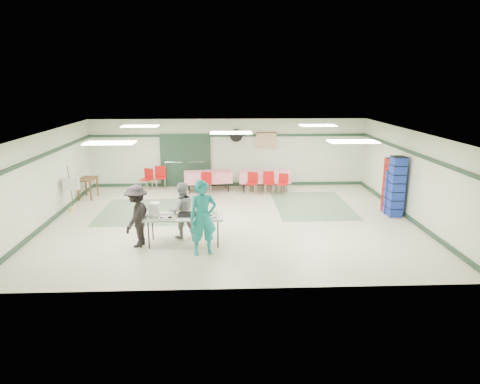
{
  "coord_description": "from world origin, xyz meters",
  "views": [
    {
      "loc": [
        -0.26,
        -12.51,
        4.14
      ],
      "look_at": [
        0.25,
        -0.3,
        0.97
      ],
      "focal_mm": 32.0,
      "sensor_mm": 36.0,
      "label": 1
    }
  ],
  "objects_px": {
    "dining_table_b": "(208,177)",
    "broom": "(70,187)",
    "volunteer_grey": "(182,210)",
    "crate_stack_blue_b": "(391,192)",
    "chair_b": "(252,181)",
    "chair_loose_b": "(148,177)",
    "volunteer_teal": "(203,218)",
    "chair_loose_a": "(160,175)",
    "serving_table": "(184,217)",
    "chair_d": "(206,181)",
    "crate_stack_blue_a": "(396,187)",
    "volunteer_dark": "(137,216)",
    "chair_c": "(283,182)",
    "dining_table_a": "(265,176)",
    "printer_table": "(87,181)",
    "office_printer": "(72,184)",
    "chair_a": "(269,180)",
    "crate_stack_red": "(391,186)"
  },
  "relations": [
    {
      "from": "chair_b",
      "to": "chair_loose_b",
      "type": "bearing_deg",
      "value": -173.99
    },
    {
      "from": "chair_a",
      "to": "printer_table",
      "type": "bearing_deg",
      "value": -178.62
    },
    {
      "from": "volunteer_teal",
      "to": "chair_b",
      "type": "xyz_separation_m",
      "value": [
        1.59,
        5.66,
        -0.42
      ]
    },
    {
      "from": "volunteer_grey",
      "to": "crate_stack_blue_b",
      "type": "bearing_deg",
      "value": -179.76
    },
    {
      "from": "volunteer_dark",
      "to": "broom",
      "type": "relative_size",
      "value": 1.07
    },
    {
      "from": "dining_table_b",
      "to": "broom",
      "type": "height_order",
      "value": "broom"
    },
    {
      "from": "volunteer_grey",
      "to": "chair_loose_b",
      "type": "relative_size",
      "value": 1.82
    },
    {
      "from": "chair_c",
      "to": "chair_loose_b",
      "type": "bearing_deg",
      "value": -171.76
    },
    {
      "from": "dining_table_b",
      "to": "crate_stack_blue_b",
      "type": "distance_m",
      "value": 6.72
    },
    {
      "from": "crate_stack_red",
      "to": "broom",
      "type": "height_order",
      "value": "crate_stack_red"
    },
    {
      "from": "chair_c",
      "to": "broom",
      "type": "distance_m",
      "value": 7.47
    },
    {
      "from": "crate_stack_red",
      "to": "crate_stack_blue_b",
      "type": "distance_m",
      "value": 0.2
    },
    {
      "from": "volunteer_grey",
      "to": "dining_table_b",
      "type": "height_order",
      "value": "volunteer_grey"
    },
    {
      "from": "chair_loose_b",
      "to": "crate_stack_blue_b",
      "type": "height_order",
      "value": "crate_stack_blue_b"
    },
    {
      "from": "broom",
      "to": "chair_loose_a",
      "type": "bearing_deg",
      "value": 48.55
    },
    {
      "from": "crate_stack_blue_a",
      "to": "dining_table_a",
      "type": "bearing_deg",
      "value": 137.75
    },
    {
      "from": "chair_d",
      "to": "broom",
      "type": "relative_size",
      "value": 0.57
    },
    {
      "from": "chair_a",
      "to": "chair_b",
      "type": "xyz_separation_m",
      "value": [
        -0.63,
        -0.01,
        -0.01
      ]
    },
    {
      "from": "dining_table_a",
      "to": "chair_loose_b",
      "type": "xyz_separation_m",
      "value": [
        -4.56,
        0.27,
        -0.05
      ]
    },
    {
      "from": "chair_b",
      "to": "chair_loose_b",
      "type": "height_order",
      "value": "chair_loose_b"
    },
    {
      "from": "office_printer",
      "to": "crate_stack_blue_a",
      "type": "bearing_deg",
      "value": -17.02
    },
    {
      "from": "serving_table",
      "to": "crate_stack_blue_b",
      "type": "relative_size",
      "value": 1.44
    },
    {
      "from": "volunteer_dark",
      "to": "chair_a",
      "type": "bearing_deg",
      "value": 155.61
    },
    {
      "from": "dining_table_a",
      "to": "dining_table_b",
      "type": "bearing_deg",
      "value": -178.85
    },
    {
      "from": "crate_stack_blue_b",
      "to": "printer_table",
      "type": "relative_size",
      "value": 1.6
    },
    {
      "from": "chair_loose_a",
      "to": "crate_stack_red",
      "type": "bearing_deg",
      "value": -30.63
    },
    {
      "from": "chair_c",
      "to": "dining_table_a",
      "type": "bearing_deg",
      "value": 155.39
    },
    {
      "from": "chair_d",
      "to": "crate_stack_blue_b",
      "type": "height_order",
      "value": "crate_stack_blue_b"
    },
    {
      "from": "chair_d",
      "to": "broom",
      "type": "xyz_separation_m",
      "value": [
        -4.34,
        -1.8,
        0.26
      ]
    },
    {
      "from": "serving_table",
      "to": "volunteer_teal",
      "type": "bearing_deg",
      "value": -53.37
    },
    {
      "from": "chair_b",
      "to": "chair_loose_b",
      "type": "xyz_separation_m",
      "value": [
        -4.03,
        0.85,
        0.0
      ]
    },
    {
      "from": "chair_d",
      "to": "crate_stack_blue_a",
      "type": "xyz_separation_m",
      "value": [
        6.04,
        -2.86,
        0.43
      ]
    },
    {
      "from": "volunteer_grey",
      "to": "volunteer_dark",
      "type": "xyz_separation_m",
      "value": [
        -1.08,
        -0.61,
        0.04
      ]
    },
    {
      "from": "volunteer_dark",
      "to": "chair_d",
      "type": "distance_m",
      "value": 5.32
    },
    {
      "from": "chair_c",
      "to": "chair_loose_a",
      "type": "xyz_separation_m",
      "value": [
        -4.72,
        1.05,
        0.07
      ]
    },
    {
      "from": "dining_table_b",
      "to": "printer_table",
      "type": "distance_m",
      "value": 4.41
    },
    {
      "from": "serving_table",
      "to": "chair_loose_b",
      "type": "relative_size",
      "value": 2.4
    },
    {
      "from": "dining_table_b",
      "to": "chair_b",
      "type": "bearing_deg",
      "value": -27.24
    },
    {
      "from": "serving_table",
      "to": "office_printer",
      "type": "relative_size",
      "value": 4.39
    },
    {
      "from": "crate_stack_blue_a",
      "to": "volunteer_dark",
      "type": "bearing_deg",
      "value": -163.76
    },
    {
      "from": "volunteer_teal",
      "to": "chair_loose_b",
      "type": "xyz_separation_m",
      "value": [
        -2.44,
        6.5,
        -0.41
      ]
    },
    {
      "from": "chair_d",
      "to": "dining_table_a",
      "type": "bearing_deg",
      "value": 29.85
    },
    {
      "from": "dining_table_a",
      "to": "office_printer",
      "type": "xyz_separation_m",
      "value": [
        -6.53,
        -2.47,
        0.36
      ]
    },
    {
      "from": "chair_loose_b",
      "to": "chair_c",
      "type": "bearing_deg",
      "value": 16.82
    },
    {
      "from": "chair_d",
      "to": "chair_loose_b",
      "type": "relative_size",
      "value": 1.01
    },
    {
      "from": "chair_d",
      "to": "broom",
      "type": "height_order",
      "value": "broom"
    },
    {
      "from": "serving_table",
      "to": "volunteer_teal",
      "type": "height_order",
      "value": "volunteer_teal"
    },
    {
      "from": "chair_loose_a",
      "to": "chair_loose_b",
      "type": "bearing_deg",
      "value": -164.62
    },
    {
      "from": "chair_loose_b",
      "to": "chair_loose_a",
      "type": "bearing_deg",
      "value": 48.16
    },
    {
      "from": "chair_c",
      "to": "volunteer_dark",
      "type": "bearing_deg",
      "value": -113.9
    }
  ]
}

